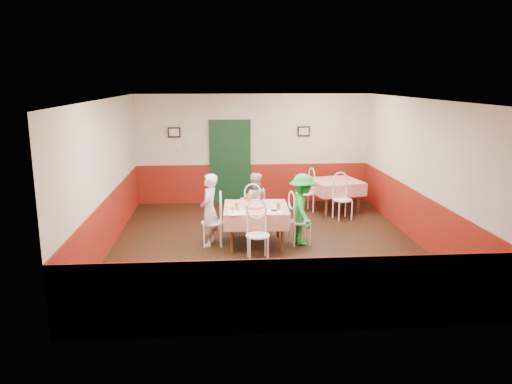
{
  "coord_description": "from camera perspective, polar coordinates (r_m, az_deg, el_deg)",
  "views": [
    {
      "loc": [
        -0.89,
        -9.25,
        3.16
      ],
      "look_at": [
        -0.19,
        0.02,
        1.05
      ],
      "focal_mm": 35.0,
      "sensor_mm": 36.0,
      "label": 1
    }
  ],
  "objects": [
    {
      "name": "chair_second_b",
      "position": [
        11.62,
        9.88,
        -0.9
      ],
      "size": [
        0.5,
        0.5,
        0.9
      ],
      "primitive_type": null,
      "rotation": [
        0.0,
        0.0,
        0.22
      ],
      "color": "white",
      "rests_on": "ground"
    },
    {
      "name": "glass_b",
      "position": [
        9.37,
        2.56,
        -1.65
      ],
      "size": [
        0.07,
        0.07,
        0.13
      ],
      "primitive_type": "cylinder",
      "rotation": [
        0.0,
        0.0,
        -0.04
      ],
      "color": "#BF7219",
      "rests_on": "main_table"
    },
    {
      "name": "chair_near",
      "position": [
        8.87,
        0.2,
        -5.0
      ],
      "size": [
        0.44,
        0.44,
        0.9
      ],
      "primitive_type": null,
      "rotation": [
        0.0,
        0.0,
        0.05
      ],
      "color": "white",
      "rests_on": "ground"
    },
    {
      "name": "wainscot_back",
      "position": [
        13.04,
        -0.32,
        1.01
      ],
      "size": [
        6.0,
        0.03,
        1.0
      ],
      "primitive_type": "cube",
      "color": "maroon",
      "rests_on": "ground"
    },
    {
      "name": "glass_c",
      "position": [
        9.99,
        -0.8,
        -0.66
      ],
      "size": [
        0.09,
        0.09,
        0.15
      ],
      "primitive_type": "cylinder",
      "rotation": [
        0.0,
        0.0,
        -0.04
      ],
      "color": "#BF7219",
      "rests_on": "main_table"
    },
    {
      "name": "diner_right",
      "position": [
        9.69,
        5.33,
        -1.99
      ],
      "size": [
        0.56,
        0.92,
        1.4
      ],
      "primitive_type": "imported",
      "rotation": [
        0.0,
        0.0,
        1.61
      ],
      "color": "gray",
      "rests_on": "ground"
    },
    {
      "name": "chair_right",
      "position": [
        9.75,
        5.01,
        -3.4
      ],
      "size": [
        0.49,
        0.49,
        0.9
      ],
      "primitive_type": null,
      "rotation": [
        0.0,
        0.0,
        1.74
      ],
      "color": "white",
      "rests_on": "ground"
    },
    {
      "name": "chair_left",
      "position": [
        9.69,
        -5.04,
        -3.5
      ],
      "size": [
        0.43,
        0.43,
        0.9
      ],
      "primitive_type": null,
      "rotation": [
        0.0,
        0.0,
        -1.54
      ],
      "color": "white",
      "rests_on": "ground"
    },
    {
      "name": "wainscot_front",
      "position": [
        6.41,
        4.16,
        -11.74
      ],
      "size": [
        6.0,
        0.03,
        1.0
      ],
      "primitive_type": "cube",
      "color": "maroon",
      "rests_on": "ground"
    },
    {
      "name": "main_table",
      "position": [
        9.7,
        -0.0,
        -3.89
      ],
      "size": [
        1.27,
        1.27,
        0.77
      ],
      "primitive_type": "cube",
      "rotation": [
        0.0,
        0.0,
        -0.04
      ],
      "color": "red",
      "rests_on": "ground"
    },
    {
      "name": "wallet",
      "position": [
        9.3,
        2.06,
        -2.11
      ],
      "size": [
        0.11,
        0.09,
        0.02
      ],
      "primitive_type": "cube",
      "rotation": [
        0.0,
        0.0,
        -0.04
      ],
      "color": "black",
      "rests_on": "main_table"
    },
    {
      "name": "shaker_c",
      "position": [
        9.22,
        -2.7,
        -2.02
      ],
      "size": [
        0.04,
        0.04,
        0.09
      ],
      "primitive_type": "cylinder",
      "rotation": [
        0.0,
        0.0,
        -0.04
      ],
      "color": "#B23319",
      "rests_on": "main_table"
    },
    {
      "name": "second_table",
      "position": [
        12.34,
        9.02,
        -0.42
      ],
      "size": [
        1.34,
        1.34,
        0.77
      ],
      "primitive_type": "cube",
      "rotation": [
        0.0,
        0.0,
        0.22
      ],
      "color": "red",
      "rests_on": "ground"
    },
    {
      "name": "menu_right",
      "position": [
        9.27,
        2.25,
        -2.22
      ],
      "size": [
        0.39,
        0.46,
        0.0
      ],
      "primitive_type": "cube",
      "rotation": [
        0.0,
        0.0,
        -0.25
      ],
      "color": "white",
      "rests_on": "main_table"
    },
    {
      "name": "door",
      "position": [
        12.88,
        -2.98,
        3.33
      ],
      "size": [
        0.96,
        0.06,
        2.1
      ],
      "primitive_type": "cube",
      "color": "black",
      "rests_on": "ground"
    },
    {
      "name": "floor",
      "position": [
        9.82,
        1.12,
        -5.99
      ],
      "size": [
        7.0,
        7.0,
        0.0
      ],
      "primitive_type": "plane",
      "color": "black",
      "rests_on": "ground"
    },
    {
      "name": "pizza",
      "position": [
        9.56,
        -0.15,
        -1.66
      ],
      "size": [
        0.41,
        0.41,
        0.03
      ],
      "primitive_type": "cylinder",
      "rotation": [
        0.0,
        0.0,
        -0.04
      ],
      "color": "#B74723",
      "rests_on": "main_table"
    },
    {
      "name": "thermostat",
      "position": [
        12.85,
        -8.83,
        5.21
      ],
      "size": [
        0.1,
        0.03,
        0.1
      ],
      "primitive_type": "cube",
      "color": "white",
      "rests_on": "back_wall"
    },
    {
      "name": "beer_bottle",
      "position": [
        9.97,
        0.63,
        -0.56
      ],
      "size": [
        0.06,
        0.06,
        0.2
      ],
      "primitive_type": "cylinder",
      "rotation": [
        0.0,
        0.0,
        -0.04
      ],
      "color": "#381C0A",
      "rests_on": "main_table"
    },
    {
      "name": "wainscot_right",
      "position": [
        10.38,
        17.79,
        -2.69
      ],
      "size": [
        0.03,
        7.0,
        1.0
      ],
      "primitive_type": "cube",
      "color": "maroon",
      "rests_on": "ground"
    },
    {
      "name": "diner_left",
      "position": [
        9.63,
        -5.37,
        -2.06
      ],
      "size": [
        0.45,
        0.58,
        1.41
      ],
      "primitive_type": "imported",
      "rotation": [
        0.0,
        0.0,
        -1.81
      ],
      "color": "gray",
      "rests_on": "ground"
    },
    {
      "name": "plate_right",
      "position": [
        9.6,
        2.47,
        -1.65
      ],
      "size": [
        0.26,
        0.26,
        0.01
      ],
      "primitive_type": "cylinder",
      "rotation": [
        0.0,
        0.0,
        -0.04
      ],
      "color": "white",
      "rests_on": "main_table"
    },
    {
      "name": "diner_far",
      "position": [
        10.5,
        -0.18,
        -1.16
      ],
      "size": [
        0.61,
        0.48,
        1.26
      ],
      "primitive_type": "imported",
      "rotation": [
        0.0,
        0.0,
        3.13
      ],
      "color": "gray",
      "rests_on": "ground"
    },
    {
      "name": "chair_far",
      "position": [
        10.5,
        -0.17,
        -2.17
      ],
      "size": [
        0.52,
        0.52,
        0.9
      ],
      "primitive_type": null,
      "rotation": [
        0.0,
        0.0,
        2.86
      ],
      "color": "white",
      "rests_on": "ground"
    },
    {
      "name": "picture_left",
      "position": [
        12.82,
        -9.33,
        6.75
      ],
      "size": [
        0.32,
        0.03,
        0.26
      ],
      "primitive_type": "cube",
      "color": "black",
      "rests_on": "back_wall"
    },
    {
      "name": "left_wall",
      "position": [
        9.65,
        -16.87,
        1.73
      ],
      "size": [
        0.1,
        7.0,
        2.8
      ],
      "primitive_type": "cube",
      "color": "beige",
      "rests_on": "ground"
    },
    {
      "name": "glass_a",
      "position": [
        9.36,
        -2.26,
        -1.68
      ],
      "size": [
        0.07,
        0.07,
        0.13
      ],
      "primitive_type": "cylinder",
      "rotation": [
        0.0,
        0.0,
        -0.04
      ],
      "color": "#BF7219",
      "rests_on": "main_table"
    },
    {
      "name": "menu_left",
      "position": [
        9.18,
        -2.22,
        -2.36
      ],
      "size": [
        0.34,
        0.43,
        0.0
      ],
      "primitive_type": "cube",
      "rotation": [
        0.0,
        0.0,
        0.1
      ],
      "color": "white",
      "rests_on": "main_table"
    },
    {
      "name": "ceiling",
      "position": [
        9.3,
        1.2,
        10.57
      ],
      "size": [
        7.0,
        7.0,
        0.0
      ],
      "primitive_type": "plane",
      "color": "white",
      "rests_on": "back_wall"
    },
    {
      "name": "picture_right",
      "position": [
        12.96,
        5.47,
        6.92
      ],
      "size": [
        0.32,
        0.03,
        0.26
      ],
      "primitive_type": "cube",
      "color": "black",
      "rests_on": "back_wall"
    },
    {
      "name": "wainscot_left",
      "position": [
        9.85,
        -16.45,
        -3.42
      ],
      "size": [
        0.03,
        7.0,
        1.0
      ],
      "primitive_type": "cube",
      "color": "maroon",
      "rests_on": "ground"
    },
    {
      "name": "front_wall",
      "position": [
        6.08,
        4.31,
        -4.06
      ],
      "size": [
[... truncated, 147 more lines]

